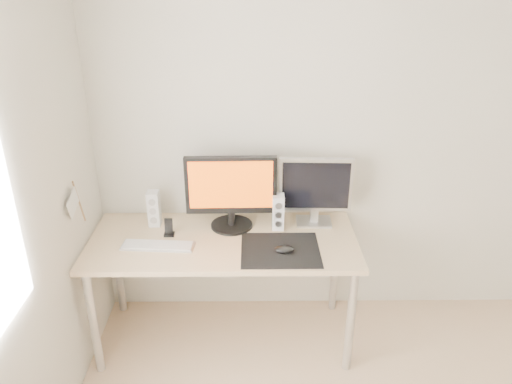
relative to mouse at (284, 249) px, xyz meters
name	(u,v)px	position (x,y,z in m)	size (l,w,h in m)	color
wall_back	(373,136)	(0.57, 0.53, 0.50)	(3.50, 3.50, 0.00)	silver
mousepad	(280,250)	(-0.02, 0.03, -0.02)	(0.45, 0.40, 0.00)	black
mouse	(284,249)	(0.00, 0.00, 0.00)	(0.11, 0.07, 0.04)	black
desk	(223,250)	(-0.36, 0.16, -0.10)	(1.60, 0.70, 0.73)	#D1B587
main_monitor	(231,190)	(-0.31, 0.31, 0.23)	(0.55, 0.26, 0.47)	black
second_monitor	(315,188)	(0.21, 0.36, 0.22)	(0.45, 0.17, 0.43)	silver
speaker_left	(154,209)	(-0.79, 0.35, 0.09)	(0.07, 0.09, 0.23)	white
speaker_right	(278,212)	(-0.02, 0.29, 0.09)	(0.07, 0.09, 0.23)	white
keyboard	(158,246)	(-0.73, 0.07, -0.02)	(0.43, 0.15, 0.02)	#BDBDC0
phone_dock	(169,230)	(-0.68, 0.21, 0.01)	(0.06, 0.05, 0.11)	black
pennant	(75,202)	(-1.14, 0.02, 0.29)	(0.01, 0.23, 0.29)	#A57F54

